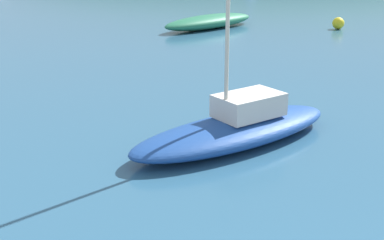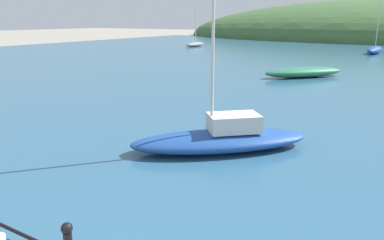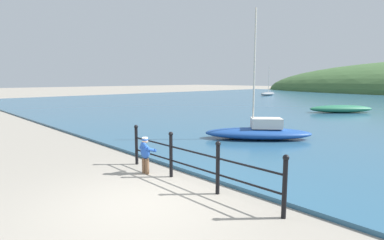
{
  "view_description": "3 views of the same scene",
  "coord_description": "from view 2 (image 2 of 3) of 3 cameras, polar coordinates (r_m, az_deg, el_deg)",
  "views": [
    {
      "loc": [
        -1.8,
        -2.08,
        3.66
      ],
      "look_at": [
        -2.64,
        5.65,
        0.99
      ],
      "focal_mm": 50.0,
      "sensor_mm": 36.0,
      "label": 1
    },
    {
      "loc": [
        1.89,
        -0.71,
        3.19
      ],
      "look_at": [
        -2.36,
        6.28,
        0.97
      ],
      "focal_mm": 35.0,
      "sensor_mm": 36.0,
      "label": 2
    },
    {
      "loc": [
        4.97,
        -3.34,
        2.55
      ],
      "look_at": [
        -2.39,
        3.63,
        1.17
      ],
      "focal_mm": 28.0,
      "sensor_mm": 36.0,
      "label": 3
    }
  ],
  "objects": [
    {
      "name": "boat_nearest_quay",
      "position": [
        21.5,
        16.65,
        7.01
      ],
      "size": [
        4.03,
        4.36,
        0.56
      ],
      "color": "#287551",
      "rests_on": "water"
    },
    {
      "name": "boat_far_right",
      "position": [
        38.81,
        26.04,
        9.6
      ],
      "size": [
        1.31,
        4.32,
        5.33
      ],
      "color": "#1E4793",
      "rests_on": "water"
    },
    {
      "name": "boat_blue_hull",
      "position": [
        9.13,
        4.56,
        -2.69
      ],
      "size": [
        4.17,
        3.97,
        5.25
      ],
      "color": "#1E4793",
      "rests_on": "water"
    },
    {
      "name": "boat_mid_harbor",
      "position": [
        44.04,
        0.44,
        11.5
      ],
      "size": [
        1.21,
        3.61,
        4.44
      ],
      "color": "gray",
      "rests_on": "water"
    }
  ]
}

